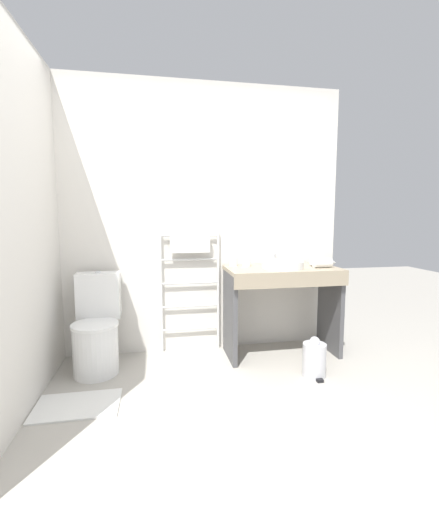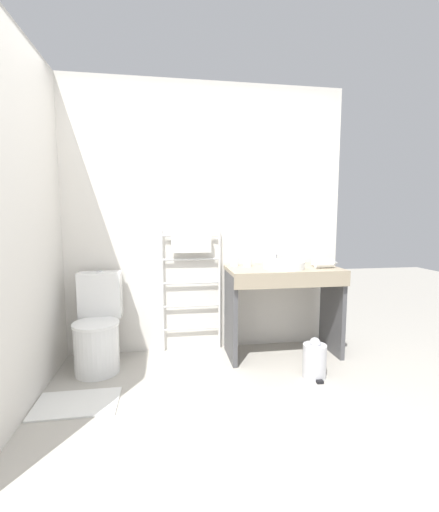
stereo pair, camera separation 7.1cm
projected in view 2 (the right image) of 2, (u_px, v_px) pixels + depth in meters
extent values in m
plane|color=#A8A399|center=(230.00, 446.00, 1.93)|extent=(12.00, 12.00, 0.00)
cube|color=silver|center=(201.00, 219.00, 3.30)|extent=(2.75, 0.12, 2.52)
cube|color=silver|center=(19.00, 221.00, 2.31)|extent=(0.12, 2.20, 2.52)
cylinder|color=white|center=(97.00, 349.00, 2.83)|extent=(0.36, 0.36, 0.41)
cylinder|color=white|center=(96.00, 324.00, 2.80)|extent=(0.37, 0.37, 0.02)
cube|color=white|center=(100.00, 294.00, 3.02)|extent=(0.36, 0.17, 0.40)
cylinder|color=silver|center=(99.00, 271.00, 3.00)|extent=(0.05, 0.05, 0.01)
cylinder|color=silver|center=(163.00, 292.00, 3.23)|extent=(0.02, 0.02, 1.16)
cylinder|color=silver|center=(220.00, 290.00, 3.31)|extent=(0.02, 0.02, 1.16)
cylinder|color=silver|center=(192.00, 329.00, 3.31)|extent=(0.55, 0.02, 0.02)
cylinder|color=silver|center=(192.00, 306.00, 3.29)|extent=(0.55, 0.02, 0.02)
cylinder|color=silver|center=(191.00, 283.00, 3.26)|extent=(0.55, 0.02, 0.02)
cylinder|color=silver|center=(191.00, 259.00, 3.24)|extent=(0.55, 0.02, 0.02)
cylinder|color=silver|center=(191.00, 236.00, 3.21)|extent=(0.55, 0.02, 0.02)
cube|color=silver|center=(191.00, 244.00, 3.19)|extent=(0.37, 0.04, 0.17)
cube|color=gray|center=(284.00, 270.00, 3.13)|extent=(1.02, 0.52, 0.03)
cube|color=gray|center=(293.00, 282.00, 2.89)|extent=(1.02, 0.02, 0.10)
cube|color=#4C4C4F|center=(231.00, 316.00, 3.10)|extent=(0.04, 0.44, 0.79)
cube|color=#4C4C4F|center=(332.00, 311.00, 3.25)|extent=(0.04, 0.44, 0.79)
cylinder|color=white|center=(284.00, 265.00, 3.09)|extent=(0.38, 0.38, 0.07)
cylinder|color=silver|center=(284.00, 261.00, 3.09)|extent=(0.31, 0.31, 0.01)
cylinder|color=silver|center=(276.00, 258.00, 3.30)|extent=(0.02, 0.02, 0.13)
cylinder|color=silver|center=(278.00, 254.00, 3.25)|extent=(0.02, 0.09, 0.02)
cylinder|color=white|center=(234.00, 262.00, 3.22)|extent=(0.08, 0.08, 0.08)
cylinder|color=white|center=(247.00, 262.00, 3.19)|extent=(0.08, 0.08, 0.08)
cylinder|color=white|center=(324.00, 263.00, 3.11)|extent=(0.16, 0.09, 0.09)
cone|color=silver|center=(335.00, 263.00, 3.12)|extent=(0.06, 0.07, 0.07)
cube|color=white|center=(316.00, 262.00, 3.19)|extent=(0.05, 0.09, 0.06)
cylinder|color=silver|center=(314.00, 361.00, 2.75)|extent=(0.19, 0.19, 0.27)
sphere|color=silver|center=(315.00, 343.00, 2.73)|extent=(0.08, 0.08, 0.08)
cube|color=black|center=(320.00, 382.00, 2.66)|extent=(0.05, 0.04, 0.02)
cube|color=silver|center=(77.00, 403.00, 2.36)|extent=(0.56, 0.36, 0.01)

